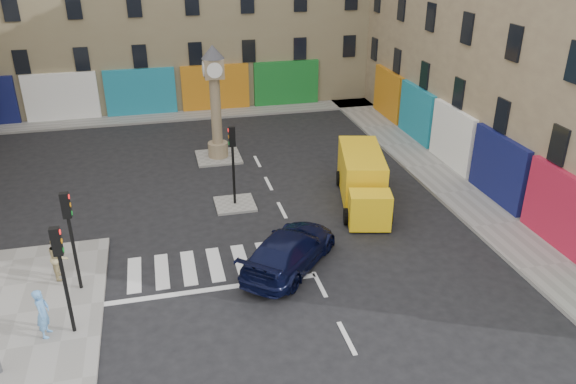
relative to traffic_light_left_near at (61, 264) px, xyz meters
name	(u,v)px	position (x,y,z in m)	size (l,w,h in m)	color
ground	(328,301)	(8.30, -0.20, -2.62)	(120.00, 120.00, 0.00)	black
sidewalk_right	(428,166)	(17.00, 9.80, -2.55)	(2.60, 30.00, 0.15)	gray
sidewalk_far	(174,116)	(4.30, 22.00, -2.55)	(32.00, 2.40, 0.15)	gray
island_near	(235,204)	(6.30, 7.80, -2.56)	(1.80, 1.80, 0.12)	gray
island_far	(219,157)	(6.30, 13.80, -2.56)	(2.40, 2.40, 0.12)	gray
building_right	(561,8)	(23.30, 9.80, 5.38)	(10.00, 30.00, 16.00)	#9A8765
traffic_light_left_near	(61,264)	(0.00, 0.00, 0.00)	(0.28, 0.22, 3.70)	black
traffic_light_left_far	(70,226)	(0.00, 2.40, 0.00)	(0.28, 0.22, 3.70)	black
traffic_light_island	(233,153)	(6.30, 7.80, -0.03)	(0.28, 0.22, 3.70)	black
clock_pillar	(215,96)	(6.30, 13.80, 0.93)	(1.20, 1.20, 6.10)	#9A8765
navy_sedan	(289,250)	(7.53, 2.22, -1.89)	(2.05, 5.05, 1.47)	black
yellow_van	(362,179)	(12.16, 6.93, -1.53)	(3.21, 6.31, 2.20)	yellow
pedestrian_blue	(43,313)	(-0.80, -0.01, -1.64)	(0.61, 0.40, 1.67)	#5E99D8
pedestrian_tan	(59,257)	(-0.72, 3.30, -1.65)	(0.80, 0.62, 1.65)	tan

